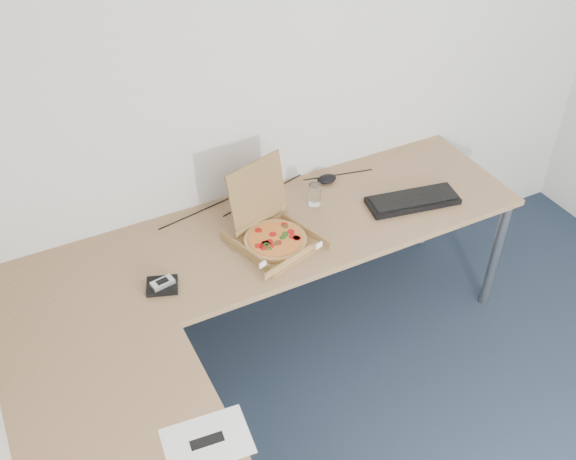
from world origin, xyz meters
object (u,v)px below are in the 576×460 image
pizza_box (274,235)px  wallet (162,286)px  desk (240,322)px  drinking_glass (315,194)px  keyboard (413,201)px

pizza_box → wallet: (-0.55, -0.05, -0.03)m
wallet → desk: bearing=-34.0°
desk → pizza_box: size_ratio=6.75×
drinking_glass → pizza_box: bearing=-151.0°
keyboard → wallet: size_ratio=3.48×
desk → drinking_glass: 0.83m
pizza_box → drinking_glass: 0.35m
desk → wallet: wallet is taller
desk → drinking_glass: size_ratio=22.50×
desk → pizza_box: 0.49m
drinking_glass → keyboard: 0.48m
desk → wallet: bearing=126.2°
wallet → pizza_box: bearing=25.4°
desk → wallet: (-0.22, 0.30, 0.04)m
drinking_glass → wallet: bearing=-165.3°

